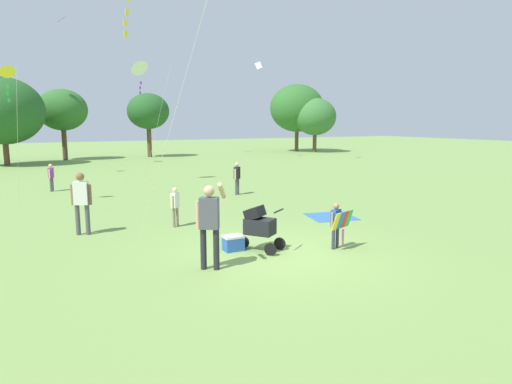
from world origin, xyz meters
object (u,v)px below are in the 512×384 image
Objects in this scene: person_sitting_far at (237,176)px; picnic_blanket at (331,217)px; person_adult_flyer at (209,219)px; kite_green_novelty at (8,74)px; person_kid_running at (175,204)px; child_with_butterfly_kite at (337,222)px; kite_orange_delta at (140,69)px; stroller at (259,224)px; person_red_shirt at (51,175)px; cooler_box at (233,243)px; person_couple_left at (81,198)px.

picnic_blanket is at bearing -81.26° from person_sitting_far.
person_adult_flyer is at bearing -150.78° from picnic_blanket.
person_kid_running is (3.93, -5.26, -3.78)m from kite_green_novelty.
child_with_butterfly_kite is 0.19× the size of kite_orange_delta.
stroller is 12.23m from person_red_shirt.
person_kid_running reaches higher than stroller.
person_adult_flyer reaches higher than child_with_butterfly_kite.
person_kid_running is 4.78m from picnic_blanket.
picnic_blanket is at bearing -52.28° from person_red_shirt.
child_with_butterfly_kite is at bearing -55.40° from person_kid_running.
picnic_blanket is at bearing -35.99° from kite_green_novelty.
person_adult_flyer is 13.73m from kite_orange_delta.
kite_green_novelty is at bearing 126.77° from person_kid_running.
kite_green_novelty is at bearing 118.48° from cooler_box.
person_couple_left is at bearing 115.30° from person_adult_flyer.
picnic_blanket is (5.12, 2.86, -1.01)m from person_adult_flyer.
child_with_butterfly_kite is 0.82× the size of person_sitting_far.
kite_orange_delta is 11.85m from picnic_blanket.
stroller reaches higher than picnic_blanket.
person_kid_running is at bearing -98.03° from kite_orange_delta.
person_couple_left is at bearing -147.64° from person_sitting_far.
person_adult_flyer is (-3.12, -0.00, 0.38)m from child_with_butterfly_kite.
cooler_box is (-2.17, 0.97, -0.46)m from child_with_butterfly_kite.
person_red_shirt is (-2.24, 12.37, -0.33)m from person_adult_flyer.
person_red_shirt is 0.85× the size of picnic_blanket.
person_red_shirt is at bearing 113.41° from child_with_butterfly_kite.
kite_green_novelty is at bearing 172.20° from person_sitting_far.
kite_orange_delta reaches higher than person_sitting_far.
person_adult_flyer is 0.31× the size of kite_orange_delta.
kite_orange_delta reaches higher than person_red_shirt.
person_red_shirt is (1.21, 3.29, -3.75)m from kite_green_novelty.
picnic_blanket is (2.00, 2.86, -0.63)m from child_with_butterfly_kite.
child_with_butterfly_kite is 11.83m from kite_green_novelty.
person_couple_left reaches higher than picnic_blanket.
cooler_box is (-0.82, -11.97, -5.07)m from kite_orange_delta.
kite_orange_delta is 3.47× the size of person_couple_left.
kite_green_novelty is (-5.22, -3.86, -0.82)m from kite_orange_delta.
person_adult_flyer is at bearing -134.20° from cooler_box.
cooler_box is at bearing -155.64° from picnic_blanket.
child_with_butterfly_kite is at bearing -84.04° from kite_orange_delta.
person_adult_flyer reaches higher than person_red_shirt.
person_sitting_far is (6.56, -4.35, 0.08)m from person_red_shirt.
person_red_shirt is 0.71× the size of person_couple_left.
person_sitting_far is 7.39m from person_couple_left.
child_with_butterfly_kite is 13.48m from person_red_shirt.
kite_orange_delta reaches higher than child_with_butterfly_kite.
person_red_shirt is at bearing 127.72° from picnic_blanket.
kite_green_novelty is 3.48× the size of picnic_blanket.
person_couple_left is at bearing 141.13° from child_with_butterfly_kite.
person_sitting_far is 5.69m from person_kid_running.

